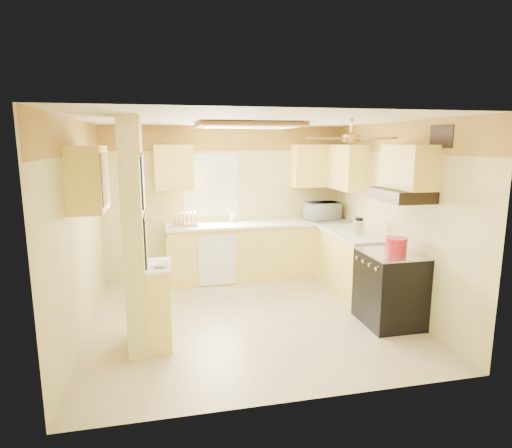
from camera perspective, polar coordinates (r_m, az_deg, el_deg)
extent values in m
plane|color=beige|center=(5.70, -0.87, -12.28)|extent=(4.00, 4.00, 0.00)
plane|color=white|center=(5.25, -0.95, 13.71)|extent=(4.00, 4.00, 0.00)
plane|color=#DDCF87|center=(7.18, -3.95, 2.91)|extent=(4.00, 0.00, 4.00)
plane|color=#DDCF87|center=(3.54, 5.27, -5.39)|extent=(4.00, 0.00, 4.00)
plane|color=#DDCF87|center=(5.32, -22.54, -0.70)|extent=(0.00, 3.80, 3.80)
plane|color=#DDCF87|center=(6.05, 17.98, 0.92)|extent=(0.00, 3.80, 3.80)
cube|color=gold|center=(7.09, -4.04, 11.32)|extent=(4.00, 0.02, 0.40)
cube|color=#DDCF87|center=(4.70, -15.87, -1.70)|extent=(0.20, 0.70, 2.50)
cube|color=#FFE568|center=(4.92, -12.78, -10.73)|extent=(0.25, 0.55, 0.90)
cube|color=white|center=(4.77, -13.02, -5.47)|extent=(0.28, 0.58, 0.04)
cube|color=#FFE568|center=(7.14, 0.47, -3.66)|extent=(3.00, 0.60, 0.90)
cube|color=#FFE568|center=(6.61, 12.70, -5.13)|extent=(0.60, 1.40, 0.90)
cube|color=white|center=(7.03, 0.50, 0.03)|extent=(3.04, 0.64, 0.04)
cube|color=white|center=(6.49, 12.79, -1.15)|extent=(0.64, 1.44, 0.04)
cube|color=white|center=(6.72, -5.19, -4.81)|extent=(0.58, 0.02, 0.80)
cube|color=white|center=(7.10, -5.97, 5.22)|extent=(0.92, 0.02, 1.02)
cube|color=white|center=(7.10, -5.97, 5.23)|extent=(0.80, 0.02, 0.90)
cube|color=#FFE568|center=(6.88, -10.87, 7.42)|extent=(0.60, 0.35, 0.70)
cube|color=#FFE568|center=(7.35, 8.35, 7.70)|extent=(0.90, 0.35, 0.70)
cube|color=#FFE568|center=(7.01, 11.85, 7.44)|extent=(0.35, 1.00, 0.70)
cube|color=#FFE568|center=(4.96, -21.54, 5.61)|extent=(0.35, 0.75, 0.70)
cube|color=#FFE568|center=(5.42, 19.74, 7.17)|extent=(0.35, 0.76, 0.52)
cube|color=black|center=(5.62, 17.40, -8.21)|extent=(0.65, 0.76, 0.90)
cube|color=silver|center=(5.49, 17.67, -3.72)|extent=(0.66, 0.77, 0.02)
cylinder|color=silver|center=(5.15, 15.80, -5.78)|extent=(0.03, 0.05, 0.05)
cylinder|color=silver|center=(5.30, 14.93, -5.28)|extent=(0.03, 0.05, 0.05)
cylinder|color=silver|center=(5.43, 14.16, -4.84)|extent=(0.03, 0.05, 0.05)
cylinder|color=silver|center=(5.58, 13.39, -4.39)|extent=(0.03, 0.05, 0.05)
cube|color=black|center=(5.40, 18.75, 3.70)|extent=(0.50, 0.76, 0.14)
cube|color=black|center=(4.61, -14.88, 5.66)|extent=(0.02, 0.42, 0.57)
cube|color=white|center=(4.61, -14.81, 5.66)|extent=(0.01, 0.37, 0.52)
cube|color=black|center=(4.71, -14.50, -2.24)|extent=(0.02, 0.42, 0.57)
cube|color=yellow|center=(4.71, -14.43, -2.24)|extent=(0.01, 0.37, 0.52)
cube|color=brown|center=(5.76, -0.97, 13.05)|extent=(1.35, 0.95, 0.06)
cube|color=white|center=(5.76, -0.97, 12.81)|extent=(1.15, 0.75, 0.02)
cylinder|color=gold|center=(4.89, 12.62, 12.73)|extent=(0.04, 0.04, 0.16)
cylinder|color=gold|center=(4.89, 12.56, 11.09)|extent=(0.18, 0.18, 0.08)
cube|color=brown|center=(5.12, 15.15, 10.95)|extent=(0.55, 0.28, 0.01)
cube|color=brown|center=(5.12, 9.99, 11.16)|extent=(0.28, 0.55, 0.01)
cube|color=brown|center=(4.67, 9.71, 11.21)|extent=(0.55, 0.28, 0.01)
cube|color=brown|center=(4.66, 15.37, 10.99)|extent=(0.28, 0.55, 0.01)
cube|color=black|center=(5.21, 23.53, 10.65)|extent=(0.02, 0.40, 0.25)
imported|color=white|center=(7.34, 8.84, 1.72)|extent=(0.60, 0.45, 0.30)
imported|color=white|center=(4.66, -12.45, -5.31)|extent=(0.23, 0.23, 0.05)
cylinder|color=red|center=(5.49, 18.18, -2.79)|extent=(0.25, 0.25, 0.16)
cylinder|color=red|center=(5.47, 18.24, -1.86)|extent=(0.27, 0.27, 0.02)
cylinder|color=silver|center=(6.23, 13.55, -0.46)|extent=(0.16, 0.16, 0.22)
cylinder|color=black|center=(6.21, 13.60, 0.68)|extent=(0.11, 0.11, 0.03)
cube|color=#DBBC7E|center=(6.83, -9.44, -0.10)|extent=(0.38, 0.29, 0.04)
cube|color=#DBBC7E|center=(6.81, -10.77, 0.57)|extent=(0.02, 0.25, 0.21)
cube|color=#DBBC7E|center=(6.81, -10.24, 0.59)|extent=(0.02, 0.25, 0.21)
cube|color=#DBBC7E|center=(6.81, -9.71, 0.62)|extent=(0.02, 0.25, 0.21)
cube|color=#DBBC7E|center=(6.81, -9.18, 0.64)|extent=(0.02, 0.25, 0.21)
cube|color=#DBBC7E|center=(6.82, -8.65, 0.66)|extent=(0.02, 0.25, 0.21)
cube|color=#DBBC7E|center=(6.82, -8.12, 0.68)|extent=(0.02, 0.25, 0.21)
cylinder|color=white|center=(6.81, -10.24, 0.59)|extent=(0.01, 0.21, 0.21)
cylinder|color=white|center=(6.81, -9.18, 0.64)|extent=(0.01, 0.21, 0.21)
cylinder|color=white|center=(7.04, -3.03, 0.71)|extent=(0.10, 0.10, 0.12)
cylinder|color=#DBBC7E|center=(7.04, -2.89, 1.00)|extent=(0.01, 0.01, 0.20)
cylinder|color=#DBBC7E|center=(7.05, -3.06, 1.02)|extent=(0.01, 0.01, 0.20)
cylinder|color=#DBBC7E|center=(7.03, -3.17, 0.99)|extent=(0.01, 0.01, 0.20)
cylinder|color=#DBBC7E|center=(7.02, -3.00, 0.98)|extent=(0.01, 0.01, 0.20)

